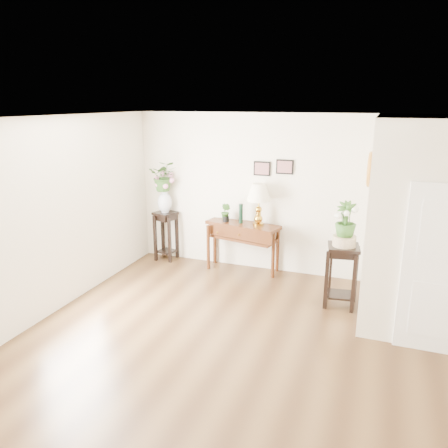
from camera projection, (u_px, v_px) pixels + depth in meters
The scene contains 20 objects.
floor at pixel (250, 351), 5.41m from camera, with size 6.00×5.50×0.02m, color brown.
ceiling at pixel (255, 119), 4.65m from camera, with size 6.00×5.50×0.02m, color white.
wall_back at pixel (298, 196), 7.51m from camera, with size 6.00×0.02×2.80m, color #EBE2C8.
wall_front at pixel (117, 383), 2.55m from camera, with size 6.00×0.02×2.80m, color #EBE2C8.
wall_left at pixel (44, 220), 6.03m from camera, with size 0.02×5.50×2.80m, color #EBE2C8.
partition at pixel (438, 222), 5.93m from camera, with size 1.80×1.95×2.80m, color #EBE2C8.
door at pixel (442, 272), 5.13m from camera, with size 0.90×0.05×2.10m, color white.
art_print_left at pixel (262, 169), 7.59m from camera, with size 0.30×0.02×0.25m, color black.
art_print_right at pixel (285, 167), 7.44m from camera, with size 0.30×0.02×0.25m, color black.
wall_ornament at pixel (370, 169), 6.18m from camera, with size 0.51×0.51×0.07m, color #C9762B.
console_table at pixel (243, 247), 7.88m from camera, with size 1.33×0.44×0.89m, color #3B1E0A.
table_lamp at pixel (259, 205), 7.57m from camera, with size 0.42×0.42×0.74m, color #B18322.
green_vase at pixel (241, 214), 7.73m from camera, with size 0.07×0.07×0.35m, color black.
potted_plant at pixel (226, 213), 7.82m from camera, with size 0.18×0.15×0.33m, color #2B551D.
plant_stand_a at pixel (166, 236), 8.43m from camera, with size 0.37×0.37×0.95m, color black.
porcelain_vase at pixel (165, 201), 8.24m from camera, with size 0.27×0.27×0.46m, color silver, non-canonical shape.
lily_arrangement at pixel (164, 176), 8.12m from camera, with size 0.51×0.45×0.57m, color #2B551D.
plant_stand_b at pixel (341, 276), 6.50m from camera, with size 0.45×0.45×0.95m, color black.
ceramic_bowl at pixel (344, 241), 6.35m from camera, with size 0.34×0.34×0.15m, color #C4B782.
narcissus at pixel (346, 220), 6.27m from camera, with size 0.30×0.30×0.54m, color #2B551D.
Camera 1 is at (1.35, -4.60, 2.99)m, focal length 35.00 mm.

